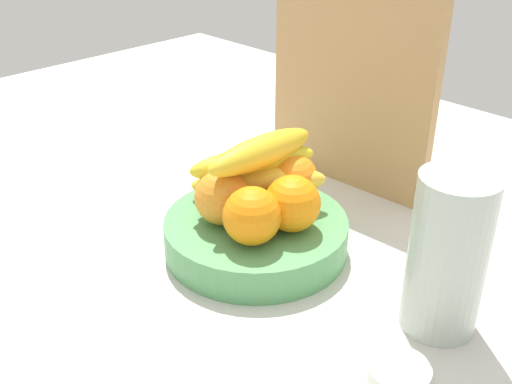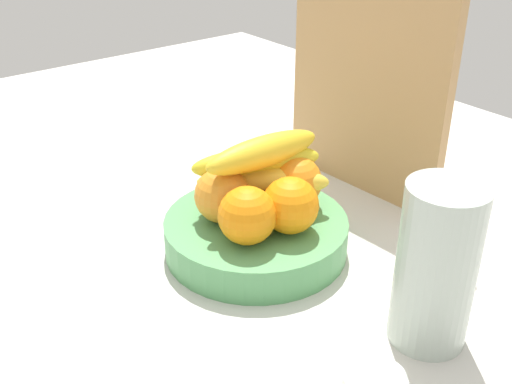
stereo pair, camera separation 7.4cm
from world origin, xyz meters
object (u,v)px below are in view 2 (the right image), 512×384
at_px(thermos_tumbler, 436,266).
at_px(orange_back_left, 239,176).
at_px(orange_center, 295,182).
at_px(jar_lid, 375,384).
at_px(cutting_board, 367,74).
at_px(orange_front_left, 247,216).
at_px(banana_bunch, 259,173).
at_px(orange_front_right, 290,205).
at_px(fruit_bowl, 256,234).
at_px(orange_back_right, 222,195).

bearing_deg(thermos_tumbler, orange_back_left, -175.57).
height_order(orange_center, orange_back_left, same).
height_order(thermos_tumbler, jar_lid, thermos_tumbler).
bearing_deg(cutting_board, orange_front_left, -77.12).
relative_size(orange_center, thermos_tumbler, 0.39).
relative_size(orange_back_left, banana_bunch, 0.41).
xyz_separation_m(orange_front_right, thermos_tumbler, (0.20, 0.02, 0.01)).
height_order(fruit_bowl, orange_back_left, orange_back_left).
bearing_deg(fruit_bowl, jar_lid, -13.47).
xyz_separation_m(orange_front_left, jar_lid, (0.23, -0.02, -0.07)).
bearing_deg(banana_bunch, cutting_board, 96.54).
relative_size(thermos_tumbler, jar_lid, 2.91).
distance_m(orange_center, orange_back_left, 0.08).
bearing_deg(orange_center, orange_front_right, -46.80).
bearing_deg(orange_back_right, orange_front_right, 34.64).
bearing_deg(fruit_bowl, thermos_tumbler, 8.96).
bearing_deg(orange_center, banana_bunch, -118.56).
bearing_deg(orange_back_left, cutting_board, 87.02).
xyz_separation_m(orange_front_left, orange_back_left, (-0.09, 0.06, 0.00)).
distance_m(fruit_bowl, banana_bunch, 0.08).
relative_size(orange_front_left, orange_front_right, 1.00).
bearing_deg(orange_front_left, orange_front_right, 76.82).
bearing_deg(orange_back_right, banana_bunch, 84.01).
bearing_deg(fruit_bowl, orange_front_left, -49.93).
xyz_separation_m(orange_back_left, orange_back_right, (0.03, -0.05, 0.00)).
bearing_deg(orange_back_right, fruit_bowl, 52.50).
relative_size(fruit_bowl, banana_bunch, 1.37).
relative_size(orange_front_left, cutting_board, 0.20).
distance_m(fruit_bowl, orange_back_right, 0.07).
distance_m(orange_center, jar_lid, 0.30).
bearing_deg(orange_center, orange_back_right, -106.51).
height_order(orange_front_right, orange_back_right, same).
bearing_deg(orange_front_left, orange_center, 106.58).
height_order(cutting_board, jar_lid, cutting_board).
relative_size(orange_front_right, orange_back_left, 1.00).
distance_m(orange_front_left, orange_back_left, 0.11).
height_order(fruit_bowl, orange_front_right, orange_front_right).
xyz_separation_m(banana_bunch, cutting_board, (-0.03, 0.22, 0.08)).
xyz_separation_m(orange_back_left, thermos_tumbler, (0.30, 0.02, 0.01)).
height_order(orange_back_right, cutting_board, cutting_board).
xyz_separation_m(fruit_bowl, orange_center, (0.00, 0.06, 0.06)).
relative_size(orange_center, jar_lid, 1.13).
relative_size(orange_back_left, thermos_tumbler, 0.39).
bearing_deg(jar_lid, orange_center, 154.28).
height_order(orange_back_left, thermos_tumbler, thermos_tumbler).
bearing_deg(jar_lid, fruit_bowl, 166.53).
distance_m(orange_front_right, cutting_board, 0.26).
relative_size(orange_front_left, orange_back_left, 1.00).
relative_size(banana_bunch, jar_lid, 2.78).
bearing_deg(orange_front_right, orange_front_left, -103.18).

